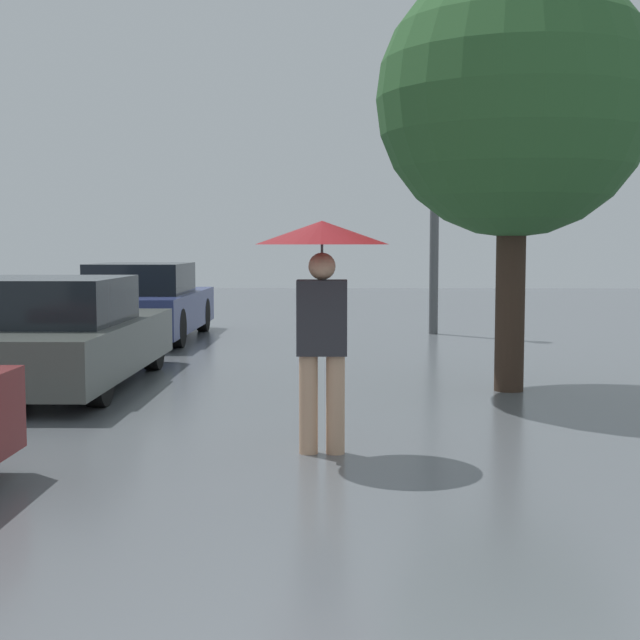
{
  "coord_description": "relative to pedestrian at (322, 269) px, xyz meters",
  "views": [
    {
      "loc": [
        -0.14,
        -2.17,
        1.57
      ],
      "look_at": [
        -0.27,
        4.42,
        1.01
      ],
      "focal_mm": 50.0,
      "sensor_mm": 36.0,
      "label": 1
    }
  ],
  "objects": [
    {
      "name": "tree",
      "position": [
        1.96,
        2.93,
        1.68
      ],
      "size": [
        2.89,
        2.89,
        4.53
      ],
      "color": "#38281E",
      "rests_on": "ground_plane"
    },
    {
      "name": "street_lamp",
      "position": [
        1.8,
        9.05,
        1.17
      ],
      "size": [
        0.35,
        0.35,
        4.17
      ],
      "color": "#515456",
      "rests_on": "ground_plane"
    },
    {
      "name": "pedestrian",
      "position": [
        0.0,
        0.0,
        0.0
      ],
      "size": [
        1.0,
        1.0,
        1.74
      ],
      "color": "tan",
      "rests_on": "ground_plane"
    },
    {
      "name": "parked_car_middle",
      "position": [
        -3.05,
        3.13,
        -0.83
      ],
      "size": [
        1.9,
        4.13,
        1.21
      ],
      "color": "#4C514C",
      "rests_on": "ground_plane"
    },
    {
      "name": "parked_car_farthest",
      "position": [
        -3.1,
        8.1,
        -0.8
      ],
      "size": [
        1.74,
        4.15,
        1.26
      ],
      "color": "navy",
      "rests_on": "ground_plane"
    }
  ]
}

